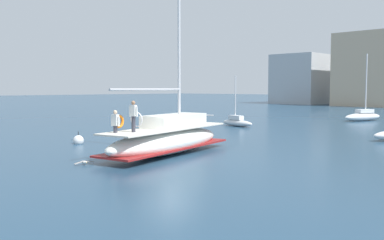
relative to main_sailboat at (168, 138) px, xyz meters
The scene contains 6 objects.
ground_plane 2.55m from the main_sailboat, 39.82° to the right, with size 400.00×400.00×0.00m, color navy.
main_sailboat is the anchor object (origin of this frame).
moored_sloop_far 31.84m from the main_sailboat, 93.32° to the left, with size 2.90×5.64×7.51m.
moored_catamaran 18.32m from the main_sailboat, 115.53° to the left, with size 4.06×1.59×4.87m.
seagull 5.23m from the main_sailboat, 94.16° to the right, with size 0.47×0.99×0.16m.
mooring_buoy 7.62m from the main_sailboat, behind, with size 0.70×0.70×0.95m.
Camera 1 is at (15.54, -14.76, 3.67)m, focal length 40.10 mm.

